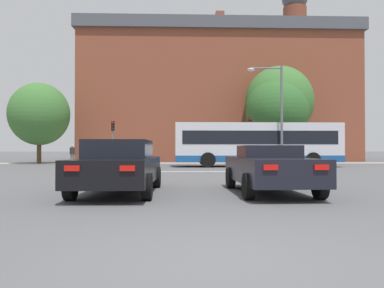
% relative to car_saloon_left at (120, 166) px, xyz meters
% --- Properties ---
extents(ground_plane, '(400.00, 400.00, 0.00)m').
position_rel_car_saloon_left_xyz_m(ground_plane, '(2.04, -6.25, -0.75)').
color(ground_plane, '#545456').
extents(stop_line_strip, '(9.15, 0.30, 0.01)m').
position_rel_car_saloon_left_xyz_m(stop_line_strip, '(2.04, 9.82, -0.74)').
color(stop_line_strip, silver).
rests_on(stop_line_strip, ground_plane).
extents(far_pavement, '(70.17, 2.50, 0.01)m').
position_rel_car_saloon_left_xyz_m(far_pavement, '(2.04, 22.09, -0.74)').
color(far_pavement, '#A09B91').
rests_on(far_pavement, ground_plane).
extents(brick_civic_building, '(28.58, 16.62, 20.69)m').
position_rel_car_saloon_left_xyz_m(brick_civic_building, '(5.81, 33.45, 6.43)').
color(brick_civic_building, brown).
rests_on(brick_civic_building, ground_plane).
extents(car_saloon_left, '(2.07, 4.85, 1.45)m').
position_rel_car_saloon_left_xyz_m(car_saloon_left, '(0.00, 0.00, 0.00)').
color(car_saloon_left, black).
rests_on(car_saloon_left, ground_plane).
extents(car_roadster_right, '(2.02, 4.37, 1.31)m').
position_rel_car_saloon_left_xyz_m(car_roadster_right, '(4.10, -0.13, -0.07)').
color(car_roadster_right, black).
rests_on(car_roadster_right, ground_plane).
extents(bus_crossing_lead, '(11.29, 2.70, 2.99)m').
position_rel_car_saloon_left_xyz_m(bus_crossing_lead, '(7.02, 15.44, 0.85)').
color(bus_crossing_lead, silver).
rests_on(bus_crossing_lead, ground_plane).
extents(traffic_light_far_right, '(0.26, 0.31, 3.90)m').
position_rel_car_saloon_left_xyz_m(traffic_light_far_right, '(7.66, 21.17, 1.89)').
color(traffic_light_far_right, slate).
rests_on(traffic_light_far_right, ground_plane).
extents(traffic_light_far_left, '(0.26, 0.31, 3.61)m').
position_rel_car_saloon_left_xyz_m(traffic_light_far_left, '(-4.03, 21.77, 1.71)').
color(traffic_light_far_left, slate).
rests_on(traffic_light_far_left, ground_plane).
extents(street_lamp_junction, '(2.34, 0.36, 6.64)m').
position_rel_car_saloon_left_xyz_m(street_lamp_junction, '(7.87, 13.80, 3.37)').
color(street_lamp_junction, slate).
rests_on(street_lamp_junction, ground_plane).
extents(pedestrian_waiting, '(0.41, 0.45, 1.77)m').
position_rel_car_saloon_left_xyz_m(pedestrian_waiting, '(-6.34, 22.87, 0.30)').
color(pedestrian_waiting, brown).
rests_on(pedestrian_waiting, ground_plane).
extents(pedestrian_walking_east, '(0.46, 0.39, 1.59)m').
position_rel_car_saloon_left_xyz_m(pedestrian_walking_east, '(-7.66, 22.53, 0.18)').
color(pedestrian_walking_east, brown).
rests_on(pedestrian_walking_east, ground_plane).
extents(tree_by_building, '(6.25, 6.25, 8.90)m').
position_rel_car_saloon_left_xyz_m(tree_by_building, '(10.90, 23.97, 4.87)').
color(tree_by_building, '#4C3823').
rests_on(tree_by_building, ground_plane).
extents(tree_kerbside, '(5.64, 5.64, 7.69)m').
position_rel_car_saloon_left_xyz_m(tree_kerbside, '(10.44, 23.00, 3.98)').
color(tree_kerbside, '#4C3823').
rests_on(tree_kerbside, ground_plane).
extents(tree_distant, '(4.99, 4.99, 6.79)m').
position_rel_car_saloon_left_xyz_m(tree_distant, '(-10.14, 21.54, 3.41)').
color(tree_distant, '#4C3823').
rests_on(tree_distant, ground_plane).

